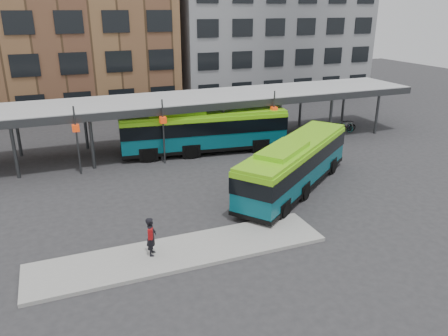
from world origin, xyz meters
TOP-DOWN VIEW (x-y plane):
  - ground at (0.00, 0.00)m, footprint 120.00×120.00m
  - boarding_island at (-5.50, -3.00)m, footprint 14.00×3.00m
  - canopy at (-0.06, 12.87)m, footprint 40.00×6.53m
  - building_brick at (-10.00, 32.00)m, footprint 26.00×14.00m
  - building_grey at (16.00, 32.00)m, footprint 24.00×14.00m
  - bus_front at (3.41, 1.89)m, footprint 11.16×9.28m
  - bus_rear at (0.55, 11.13)m, footprint 13.26×4.28m
  - pedestrian at (-6.83, -2.82)m, footprint 0.65×0.79m
  - bike_rack at (13.20, 11.92)m, footprint 5.93×1.43m

SIDE VIEW (x-z plane):
  - ground at x=0.00m, z-range 0.00..0.00m
  - boarding_island at x=-5.50m, z-range 0.00..0.18m
  - bike_rack at x=13.20m, z-range -0.03..1.01m
  - pedestrian at x=-6.83m, z-range 0.19..2.06m
  - bus_front at x=3.41m, z-range 0.07..3.39m
  - bus_rear at x=0.55m, z-range 0.07..3.67m
  - canopy at x=-0.06m, z-range 1.51..6.31m
  - building_grey at x=16.00m, z-range 0.00..20.00m
  - building_brick at x=-10.00m, z-range 0.00..22.00m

